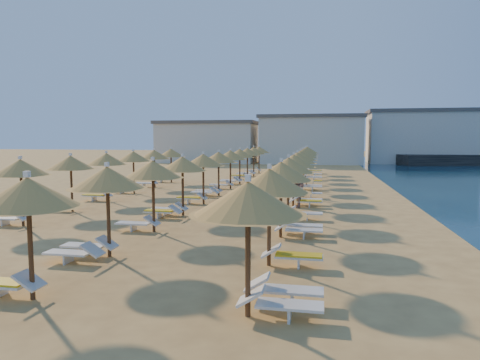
% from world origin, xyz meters
% --- Properties ---
extents(ground, '(220.00, 220.00, 0.00)m').
position_xyz_m(ground, '(0.00, 0.00, 0.00)').
color(ground, tan).
rests_on(ground, ground).
extents(hotel_blocks, '(48.02, 11.91, 8.10)m').
position_xyz_m(hotel_blocks, '(4.25, 45.87, 3.70)').
color(hotel_blocks, silver).
rests_on(hotel_blocks, ground).
extents(parasol_row_east, '(2.52, 40.28, 3.08)m').
position_xyz_m(parasol_row_east, '(3.12, 6.26, 2.52)').
color(parasol_row_east, brown).
rests_on(parasol_row_east, ground).
extents(parasol_row_west, '(2.52, 40.28, 3.08)m').
position_xyz_m(parasol_row_west, '(-2.09, 6.26, 2.52)').
color(parasol_row_west, brown).
rests_on(parasol_row_west, ground).
extents(parasol_row_inland, '(2.52, 21.40, 3.08)m').
position_xyz_m(parasol_row_inland, '(-8.15, 4.37, 2.52)').
color(parasol_row_inland, brown).
rests_on(parasol_row_inland, ground).
extents(loungers, '(14.50, 39.22, 0.66)m').
position_xyz_m(loungers, '(-0.90, 5.93, 0.34)').
color(loungers, white).
rests_on(loungers, ground).
extents(beachgoer_c, '(1.03, 0.73, 1.63)m').
position_xyz_m(beachgoer_c, '(3.31, 6.77, 0.81)').
color(beachgoer_c, tan).
rests_on(beachgoer_c, ground).
extents(beachgoer_b, '(0.78, 0.93, 1.70)m').
position_xyz_m(beachgoer_b, '(3.30, 2.31, 0.85)').
color(beachgoer_b, tan).
rests_on(beachgoer_b, ground).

